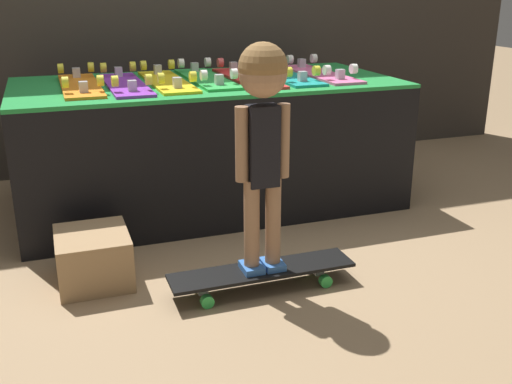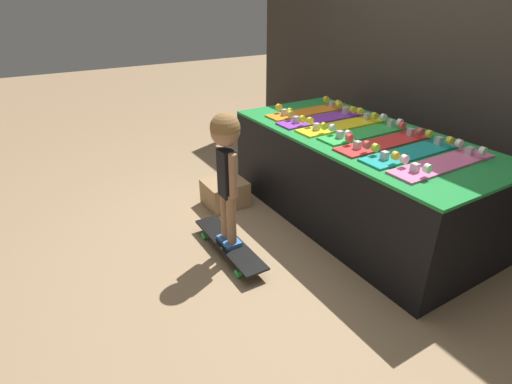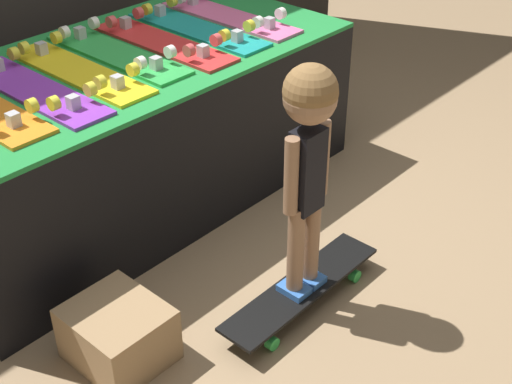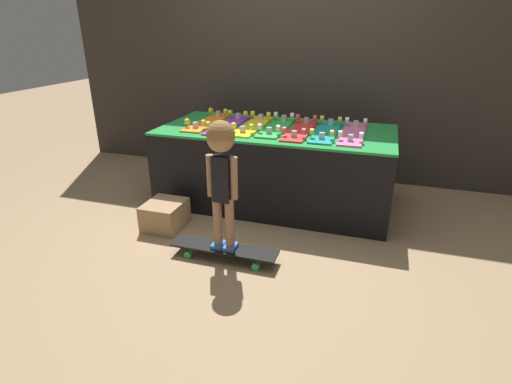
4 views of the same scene
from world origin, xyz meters
The scene contains 11 objects.
ground_plane centered at (0.00, 0.00, 0.00)m, with size 16.00×16.00×0.00m, color #9E7F5B.
display_rack centered at (0.00, 0.63, 0.35)m, with size 2.04×0.98×0.70m.
skateboard_purple_on_rack centered at (-0.44, 0.60, 0.71)m, with size 0.19×0.78×0.09m.
skateboard_yellow_on_rack centered at (-0.22, 0.62, 0.71)m, with size 0.19×0.78×0.09m.
skateboard_green_on_rack centered at (0.00, 0.65, 0.71)m, with size 0.19×0.78×0.09m.
skateboard_red_on_rack centered at (0.22, 0.60, 0.71)m, with size 0.19×0.78×0.09m.
skateboard_teal_on_rack centered at (0.44, 0.61, 0.71)m, with size 0.19×0.78×0.09m.
skateboard_pink_on_rack centered at (0.66, 0.62, 0.71)m, with size 0.19×0.78×0.09m.
skateboard_on_floor centered at (-0.08, -0.46, 0.07)m, with size 0.77×0.17×0.09m.
child centered at (-0.08, -0.46, 0.73)m, with size 0.22×0.18×0.91m.
storage_box centered at (-0.72, -0.16, 0.11)m, with size 0.30×0.33×0.22m.
Camera 3 is at (-1.74, -1.73, 1.88)m, focal length 50.00 mm.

